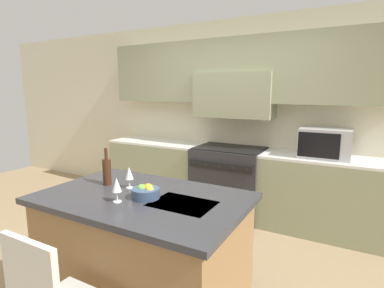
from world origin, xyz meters
The scene contains 10 objects.
ground_plane centered at (0.00, 0.00, 0.00)m, with size 10.00×10.00×0.00m, color #997F5B.
back_cabinetry centered at (0.00, 1.85, 1.61)m, with size 10.00×0.46×2.70m.
back_counter centered at (0.00, 1.60, 0.47)m, with size 3.86×0.62×0.94m.
range_stove centered at (0.00, 1.58, 0.47)m, with size 0.94×0.70×0.95m.
microwave centered at (1.18, 1.60, 1.11)m, with size 0.56×0.41×0.35m.
kitchen_island centered at (0.11, -0.47, 0.47)m, with size 1.56×0.99×0.94m.
wine_bottle centered at (-0.31, -0.40, 1.05)m, with size 0.07×0.07×0.31m.
wine_glass_near centered at (0.04, -0.67, 1.06)m, with size 0.07×0.07×0.18m.
wine_glass_far centered at (-0.08, -0.39, 1.06)m, with size 0.07×0.07×0.18m.
fruit_bowl centered at (0.17, -0.50, 0.98)m, with size 0.20×0.20×0.10m.
Camera 1 is at (1.47, -2.18, 1.71)m, focal length 28.00 mm.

